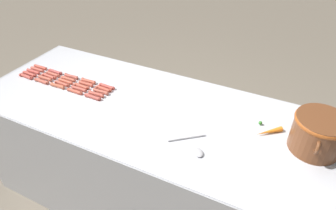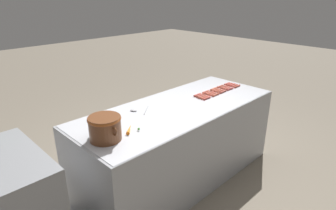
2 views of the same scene
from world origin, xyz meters
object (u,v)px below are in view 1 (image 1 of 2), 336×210
object	(u,v)px
hot_dog_1	(55,72)
hot_dog_22	(57,86)
hot_dog_16	(45,78)
hot_dog_4	(107,86)
hot_dog_12	(66,81)
hot_dog_15	(30,74)
hot_dog_21	(42,81)
hot_dog_17	(62,84)
hot_dog_7	(68,79)
hot_dog_9	(104,89)
hot_dog_23	(75,91)
hot_dog_19	(96,94)
hot_dog_3	(88,81)
hot_dog_24	(93,97)
serving_spoon	(194,147)
hot_dog_0	(40,67)
hot_dog_20	(26,76)
hot_dog_18	(79,89)
hot_dog_11	(49,76)
bean_pot	(319,132)
hot_dog_13	(81,86)
carrot	(268,131)
hot_dog_8	(86,84)
hot_dog_5	(37,69)
hot_dog_14	(101,92)
hot_dog_10	(33,72)
hot_dog_2	(71,76)

from	to	relation	value
hot_dog_1	hot_dog_22	distance (m)	0.21
hot_dog_16	hot_dog_4	bearing A→B (deg)	102.80
hot_dog_12	hot_dog_15	xyz separation A→B (m)	(0.04, -0.32, 0.00)
hot_dog_1	hot_dog_21	world-z (taller)	same
hot_dog_17	hot_dog_7	bearing A→B (deg)	-175.35
hot_dog_16	hot_dog_9	bearing A→B (deg)	98.79
hot_dog_23	hot_dog_22	bearing A→B (deg)	-90.49
hot_dog_7	hot_dog_16	bearing A→B (deg)	-66.87
hot_dog_19	hot_dog_3	bearing A→B (deg)	-125.93
hot_dog_19	hot_dog_24	size ratio (longest dim) A/B	1.00
hot_dog_15	serving_spoon	xyz separation A→B (m)	(0.18, 1.43, -0.00)
hot_dog_0	hot_dog_7	distance (m)	0.32
hot_dog_20	hot_dog_18	bearing A→B (deg)	94.91
hot_dog_1	hot_dog_11	world-z (taller)	same
hot_dog_9	serving_spoon	world-z (taller)	hot_dog_9
hot_dog_22	bean_pot	xyz separation A→B (m)	(-0.15, 1.70, 0.11)
hot_dog_12	hot_dog_3	bearing A→B (deg)	117.32
hot_dog_0	hot_dog_19	distance (m)	0.64
hot_dog_13	hot_dog_17	world-z (taller)	same
hot_dog_22	carrot	size ratio (longest dim) A/B	0.92
hot_dog_3	hot_dog_9	distance (m)	0.17
hot_dog_8	bean_pot	distance (m)	1.54
hot_dog_5	hot_dog_14	xyz separation A→B (m)	(0.04, 0.63, 0.00)
hot_dog_10	hot_dog_11	distance (m)	0.16
hot_dog_19	hot_dog_1	bearing A→B (deg)	-102.87
hot_dog_18	hot_dog_24	xyz separation A→B (m)	(0.04, 0.15, 0.00)
hot_dog_4	hot_dog_0	bearing A→B (deg)	-90.02
hot_dog_2	hot_dog_14	world-z (taller)	same
hot_dog_4	serving_spoon	world-z (taller)	hot_dog_4
hot_dog_11	hot_dog_7	bearing A→B (deg)	102.55
hot_dog_13	hot_dog_3	bearing A→B (deg)	179.76
hot_dog_4	hot_dog_5	xyz separation A→B (m)	(0.04, -0.63, 0.00)
hot_dog_17	bean_pot	xyz separation A→B (m)	(-0.11, 1.69, 0.11)
hot_dog_4	hot_dog_24	xyz separation A→B (m)	(0.15, -0.01, 0.00)
hot_dog_23	hot_dog_1	bearing A→B (deg)	-114.71
hot_dog_12	hot_dog_17	distance (m)	0.04
hot_dog_4	hot_dog_22	distance (m)	0.36
hot_dog_5	hot_dog_3	bearing A→B (deg)	94.58
hot_dog_3	bean_pot	world-z (taller)	bean_pot
hot_dog_17	bean_pot	size ratio (longest dim) A/B	0.38
hot_dog_5	hot_dog_16	xyz separation A→B (m)	(0.07, 0.15, 0.00)
hot_dog_5	hot_dog_13	distance (m)	0.47
hot_dog_9	carrot	world-z (taller)	carrot
hot_dog_4	hot_dog_14	size ratio (longest dim) A/B	1.00
hot_dog_5	hot_dog_21	xyz separation A→B (m)	(0.11, 0.16, 0.00)
hot_dog_4	hot_dog_24	bearing A→B (deg)	-3.07
hot_dog_15	hot_dog_16	bearing A→B (deg)	91.64
hot_dog_7	hot_dog_13	size ratio (longest dim) A/B	1.00
hot_dog_2	hot_dog_10	world-z (taller)	same
hot_dog_22	hot_dog_23	distance (m)	0.16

